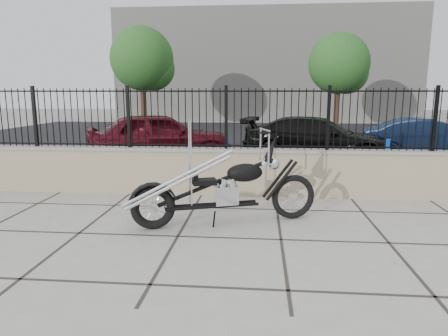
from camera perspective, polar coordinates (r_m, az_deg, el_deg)
ground_plane at (r=5.85m, az=8.14°, el=-10.12°), size 90.00×90.00×0.00m
parking_lot at (r=18.09m, az=6.15°, el=4.09°), size 30.00×30.00×0.00m
retaining_wall at (r=8.13m, az=7.35°, el=-0.65°), size 14.00×0.36×0.96m
iron_fence at (r=7.99m, az=7.53°, el=6.96°), size 14.00×0.08×1.20m
background_building at (r=32.02m, az=5.88°, el=14.13°), size 22.00×6.00×8.00m
chopper_motorcycle at (r=6.23m, az=-0.25°, el=-0.51°), size 2.87×1.36×1.71m
car_red at (r=12.48m, az=-9.18°, el=4.50°), size 4.74×3.36×1.50m
car_black at (r=12.71m, az=13.17°, el=4.10°), size 4.87×2.72×1.33m
car_blue at (r=13.86m, az=27.32°, el=3.64°), size 4.11×2.04×1.30m
bollard_a at (r=10.60m, az=0.38°, el=1.94°), size 0.13×0.13×0.90m
bollard_b at (r=11.08m, az=22.27°, el=1.52°), size 0.14×0.14×0.90m
tree_left at (r=22.78m, az=-11.66°, el=15.43°), size 3.40×3.40×5.75m
tree_right at (r=22.13m, az=16.09°, el=14.53°), size 3.13×3.13×5.28m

